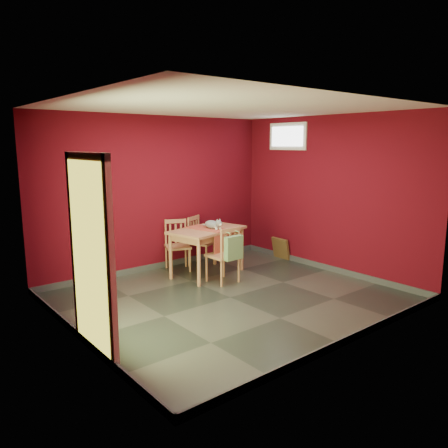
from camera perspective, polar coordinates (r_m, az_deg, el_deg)
ground at (r=6.47m, az=0.82°, el=-9.56°), size 4.50×4.50×0.00m
room_shell at (r=6.45m, az=0.82°, el=-9.15°), size 4.50×4.50×4.50m
doorway at (r=4.70m, az=-17.12°, el=-3.39°), size 0.06×1.01×2.13m
window at (r=8.35m, az=8.30°, el=11.26°), size 0.05×0.90×0.50m
outlet_plate at (r=8.84m, az=0.47°, el=-2.08°), size 0.08×0.02×0.12m
dining_table at (r=7.40m, az=-2.20°, el=-1.37°), size 1.41×1.01×0.80m
table_runner at (r=7.29m, az=-1.60°, el=-1.21°), size 0.52×0.82×0.38m
chair_far_left at (r=7.79m, az=-6.12°, el=-2.68°), size 0.54×0.54×0.89m
chair_far_right at (r=8.03m, az=-3.12°, el=-2.17°), size 0.56×0.56×0.91m
chair_near at (r=7.01m, az=0.06°, el=-3.95°), size 0.44×0.44×0.92m
tote_bag at (r=6.81m, az=1.26°, el=-3.12°), size 0.32×0.19×0.44m
cat at (r=7.36m, az=-1.52°, el=0.14°), size 0.29×0.43×0.20m
picture_frame at (r=8.61m, az=7.42°, el=-3.17°), size 0.15×0.41×0.41m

